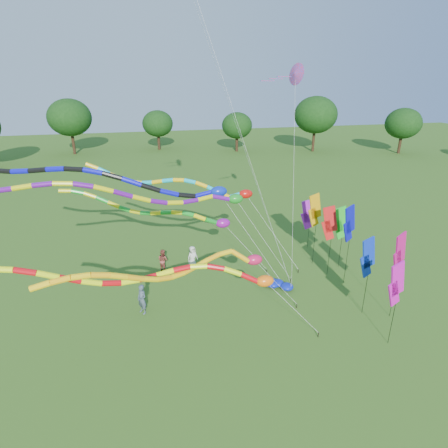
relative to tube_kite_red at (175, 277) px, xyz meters
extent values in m
plane|color=#2E5917|center=(5.25, 0.32, -4.51)|extent=(160.00, 160.00, 0.00)
cylinder|color=#382314|center=(42.74, 41.76, -2.89)|extent=(0.50, 0.50, 3.24)
ellipsoid|color=black|center=(42.74, 41.76, 1.35)|extent=(6.85, 6.85, 5.82)
cylinder|color=#382314|center=(32.15, 52.80, -2.71)|extent=(0.50, 0.50, 3.58)
ellipsoid|color=black|center=(32.15, 52.80, 1.97)|extent=(7.57, 7.57, 6.43)
cylinder|color=#382314|center=(16.02, 50.44, -3.02)|extent=(0.50, 0.50, 2.97)
ellipsoid|color=black|center=(16.02, 50.44, 0.85)|extent=(6.26, 6.26, 5.32)
cylinder|color=#382314|center=(2.63, 52.68, -2.74)|extent=(0.50, 0.50, 3.54)
ellipsoid|color=black|center=(2.63, 52.68, 1.89)|extent=(7.48, 7.48, 6.36)
cylinder|color=#382314|center=(-11.95, 53.67, -3.25)|extent=(0.50, 0.50, 2.51)
ellipsoid|color=black|center=(-11.95, 53.67, 0.03)|extent=(5.31, 5.31, 4.51)
cylinder|color=black|center=(7.42, -0.23, -4.36)|extent=(0.05, 0.05, 0.30)
cylinder|color=silver|center=(5.85, -0.19, -2.46)|extent=(0.02, 0.02, 4.72)
ellipsoid|color=orange|center=(4.29, -0.15, -0.70)|extent=(0.90, 0.58, 0.58)
cylinder|color=red|center=(3.54, -0.04, -0.50)|extent=(0.26, 0.26, 0.90)
cylinder|color=#ECFF0D|center=(2.75, 0.16, -0.16)|extent=(0.26, 0.26, 0.87)
cylinder|color=red|center=(1.96, 0.33, 0.07)|extent=(0.26, 0.26, 0.82)
cylinder|color=#ECFF0D|center=(1.17, 0.44, 0.15)|extent=(0.26, 0.26, 0.80)
cylinder|color=red|center=(0.38, 0.48, 0.11)|extent=(0.26, 0.26, 0.80)
cylinder|color=#ECFF0D|center=(-0.42, 0.46, 0.00)|extent=(0.26, 0.26, 0.81)
cylinder|color=red|center=(-1.22, 0.37, -0.11)|extent=(0.26, 0.26, 0.81)
cylinder|color=#ECFF0D|center=(-2.01, 0.24, -0.13)|extent=(0.26, 0.26, 0.81)
cylinder|color=red|center=(-2.81, 0.07, -0.02)|extent=(0.26, 0.26, 0.84)
cylinder|color=#ECFF0D|center=(-3.61, -0.10, 0.23)|extent=(0.26, 0.26, 0.87)
cylinder|color=red|center=(-4.41, -0.26, 0.57)|extent=(0.26, 0.26, 0.89)
cylinder|color=#ECFF0D|center=(-5.21, -0.37, 0.93)|extent=(0.26, 0.26, 0.88)
cylinder|color=red|center=(-6.00, -0.43, 1.23)|extent=(0.26, 0.26, 0.83)
cylinder|color=#ECFF0D|center=(-6.80, -0.42, 1.41)|extent=(0.26, 0.26, 0.80)
cylinder|color=black|center=(7.35, 2.51, -4.36)|extent=(0.05, 0.05, 0.30)
cylinder|color=silver|center=(5.80, 2.03, -2.31)|extent=(0.02, 0.02, 5.01)
ellipsoid|color=#CA1648|center=(4.26, 1.54, -0.40)|extent=(0.88, 0.56, 0.56)
cylinder|color=#FDAC0D|center=(3.51, 1.58, -0.13)|extent=(0.25, 0.25, 1.04)
cylinder|color=yellow|center=(2.74, 1.63, 0.13)|extent=(0.25, 0.25, 0.71)
cylinder|color=#FDAC0D|center=(2.07, 1.41, 0.06)|extent=(0.25, 0.25, 0.72)
cylinder|color=yellow|center=(1.41, 1.12, -0.07)|extent=(0.25, 0.25, 0.73)
cylinder|color=#FDAC0D|center=(0.77, 0.78, -0.17)|extent=(0.25, 0.25, 0.73)
cylinder|color=yellow|center=(0.14, 0.40, -0.18)|extent=(0.25, 0.25, 0.74)
cylinder|color=#FDAC0D|center=(-0.48, 0.01, -0.04)|extent=(0.25, 0.25, 0.77)
cylinder|color=yellow|center=(-1.11, -0.38, 0.22)|extent=(0.25, 0.25, 0.80)
cylinder|color=#FDAC0D|center=(-1.74, -0.75, 0.57)|extent=(0.25, 0.25, 0.81)
cylinder|color=yellow|center=(-2.39, -1.06, 0.92)|extent=(0.25, 0.25, 0.79)
cylinder|color=#FDAC0D|center=(-3.05, -1.31, 1.19)|extent=(0.25, 0.25, 0.74)
cylinder|color=yellow|center=(-3.74, -1.50, 1.32)|extent=(0.25, 0.25, 0.72)
cylinder|color=#FDAC0D|center=(-4.45, -1.63, 1.32)|extent=(0.25, 0.25, 0.73)
cylinder|color=yellow|center=(-5.17, -1.70, 1.21)|extent=(0.25, 0.25, 0.75)
cylinder|color=black|center=(8.12, 5.39, -4.36)|extent=(0.05, 0.05, 0.30)
cylinder|color=silver|center=(6.12, 5.21, -1.19)|extent=(0.02, 0.02, 7.28)
ellipsoid|color=#18891E|center=(4.11, 5.03, 1.84)|extent=(0.89, 0.57, 0.57)
cylinder|color=#600C8E|center=(3.29, 5.19, 1.91)|extent=(0.26, 0.26, 1.04)
cylinder|color=#D6CF0B|center=(2.36, 5.26, 1.94)|extent=(0.26, 0.26, 0.93)
cylinder|color=#600C8E|center=(1.46, 5.03, 1.89)|extent=(0.26, 0.26, 0.94)
cylinder|color=#D6CF0B|center=(0.56, 4.76, 1.95)|extent=(0.26, 0.26, 0.95)
cylinder|color=#600C8E|center=(-0.34, 4.49, 2.16)|extent=(0.26, 0.26, 0.98)
cylinder|color=#D6CF0B|center=(-1.24, 4.23, 2.48)|extent=(0.26, 0.26, 1.01)
cylinder|color=#600C8E|center=(-2.14, 4.02, 2.87)|extent=(0.26, 0.26, 1.01)
cylinder|color=#D6CF0B|center=(-3.05, 3.86, 3.25)|extent=(0.26, 0.26, 0.98)
cylinder|color=#600C8E|center=(-3.96, 3.77, 3.52)|extent=(0.26, 0.26, 0.94)
cylinder|color=#D6CF0B|center=(-4.88, 3.75, 3.66)|extent=(0.26, 0.26, 0.93)
cylinder|color=#600C8E|center=(-5.81, 3.79, 3.66)|extent=(0.26, 0.26, 0.93)
cylinder|color=#D6CF0B|center=(-6.74, 3.87, 3.57)|extent=(0.26, 0.26, 0.94)
cylinder|color=#600C8E|center=(-7.67, 3.98, 3.46)|extent=(0.26, 0.26, 0.94)
cylinder|color=black|center=(7.36, 5.35, -4.36)|extent=(0.05, 0.05, 0.30)
cylinder|color=silver|center=(5.32, 5.61, -1.07)|extent=(0.02, 0.02, 7.53)
ellipsoid|color=#0C27AB|center=(3.28, 5.86, 2.09)|extent=(1.01, 0.65, 0.65)
cylinder|color=#0C0CC6|center=(2.43, 5.99, 1.95)|extent=(0.29, 0.29, 1.06)
cylinder|color=black|center=(1.41, 6.05, 1.92)|extent=(0.29, 0.29, 1.06)
cylinder|color=#0C0CC6|center=(0.37, 5.99, 2.17)|extent=(0.29, 0.29, 1.09)
cylinder|color=black|center=(-0.67, 5.96, 2.54)|extent=(0.29, 0.29, 1.11)
cylinder|color=#0C0CC6|center=(-1.70, 5.99, 2.96)|extent=(0.29, 0.29, 1.11)
cylinder|color=black|center=(-2.72, 6.07, 3.34)|extent=(0.29, 0.29, 1.08)
cylinder|color=#0C0CC6|center=(-3.73, 6.23, 3.61)|extent=(0.29, 0.29, 1.05)
cylinder|color=black|center=(-4.73, 6.45, 3.73)|extent=(0.29, 0.29, 1.03)
cylinder|color=#0C0CC6|center=(-5.73, 6.72, 3.73)|extent=(0.29, 0.29, 1.04)
cylinder|color=black|center=(-6.72, 7.03, 3.64)|extent=(0.29, 0.29, 1.05)
cylinder|color=#0C0CC6|center=(-7.72, 7.35, 3.56)|extent=(0.29, 0.29, 1.04)
cylinder|color=black|center=(-8.71, 7.65, 3.56)|extent=(0.29, 0.29, 1.04)
cylinder|color=black|center=(9.15, 6.49, -4.36)|extent=(0.05, 0.05, 0.30)
cylinder|color=silver|center=(7.27, 6.92, -1.44)|extent=(0.02, 0.02, 6.77)
ellipsoid|color=red|center=(5.39, 7.35, 1.35)|extent=(0.92, 0.59, 0.59)
cylinder|color=#0CB8D0|center=(4.66, 7.31, 1.30)|extent=(0.27, 0.27, 0.82)
cylinder|color=yellow|center=(3.91, 7.23, 1.44)|extent=(0.27, 0.27, 0.81)
cylinder|color=#0CB8D0|center=(3.20, 7.31, 1.81)|extent=(0.27, 0.27, 0.80)
cylinder|color=yellow|center=(2.50, 7.47, 2.12)|extent=(0.27, 0.27, 0.76)
cylinder|color=#0CB8D0|center=(1.82, 7.69, 2.31)|extent=(0.27, 0.27, 0.73)
cylinder|color=yellow|center=(1.16, 7.97, 2.36)|extent=(0.27, 0.27, 0.73)
cylinder|color=#0CB8D0|center=(0.50, 8.29, 2.29)|extent=(0.27, 0.27, 0.75)
cylinder|color=yellow|center=(-0.15, 8.63, 2.16)|extent=(0.27, 0.27, 0.75)
cylinder|color=#0CB8D0|center=(-0.80, 8.98, 2.04)|extent=(0.27, 0.27, 0.74)
cylinder|color=yellow|center=(-1.46, 9.30, 2.02)|extent=(0.27, 0.27, 0.73)
cylinder|color=#0CB8D0|center=(-2.13, 9.57, 2.14)|extent=(0.27, 0.27, 0.74)
cylinder|color=yellow|center=(-2.81, 9.79, 2.38)|extent=(0.27, 0.27, 0.78)
cylinder|color=#0CB8D0|center=(-3.50, 9.94, 2.72)|extent=(0.27, 0.27, 0.80)
cylinder|color=yellow|center=(-4.21, 10.03, 3.06)|extent=(0.27, 0.27, 0.79)
cylinder|color=black|center=(6.96, 6.99, -4.36)|extent=(0.05, 0.05, 0.30)
cylinder|color=silver|center=(5.48, 7.43, -2.51)|extent=(0.02, 0.02, 4.63)
ellipsoid|color=#8E0D90|center=(3.99, 7.87, -0.78)|extent=(1.00, 0.64, 0.64)
cylinder|color=#149A22|center=(3.21, 7.82, -0.56)|extent=(0.29, 0.29, 1.05)
cylinder|color=yellow|center=(2.41, 7.81, -0.21)|extent=(0.29, 0.29, 0.81)
cylinder|color=#149A22|center=(1.70, 8.12, -0.03)|extent=(0.29, 0.29, 0.78)
cylinder|color=yellow|center=(1.00, 8.48, 0.00)|extent=(0.29, 0.29, 0.79)
cylinder|color=#149A22|center=(0.32, 8.88, -0.08)|extent=(0.29, 0.29, 0.80)
cylinder|color=yellow|center=(-0.36, 9.28, -0.21)|extent=(0.29, 0.29, 0.80)
cylinder|color=#149A22|center=(-1.05, 9.67, -0.29)|extent=(0.29, 0.29, 0.79)
cylinder|color=yellow|center=(-1.74, 10.03, -0.27)|extent=(0.29, 0.29, 0.78)
cylinder|color=#149A22|center=(-2.45, 10.34, -0.11)|extent=(0.29, 0.29, 0.80)
cylinder|color=yellow|center=(-3.18, 10.58, 0.17)|extent=(0.29, 0.29, 0.84)
cylinder|color=#149A22|center=(-3.93, 10.75, 0.53)|extent=(0.29, 0.29, 0.86)
cylinder|color=yellow|center=(-4.70, 10.87, 0.88)|extent=(0.29, 0.29, 0.84)
cylinder|color=#149A22|center=(-5.48, 10.94, 1.13)|extent=(0.29, 0.29, 0.81)
cylinder|color=yellow|center=(-6.27, 10.98, 1.26)|extent=(0.29, 0.29, 0.79)
cylinder|color=black|center=(7.75, 4.32, -4.36)|extent=(0.04, 0.04, 0.30)
cylinder|color=silver|center=(4.25, 4.94, 5.59)|extent=(0.01, 0.01, 20.84)
cylinder|color=black|center=(7.75, 4.32, -4.36)|extent=(0.04, 0.04, 0.30)
cylinder|color=silver|center=(4.39, 4.57, 5.27)|extent=(0.01, 0.01, 20.11)
cylinder|color=black|center=(7.75, 4.32, -4.36)|extent=(0.04, 0.04, 0.30)
cylinder|color=silver|center=(8.18, 6.20, 2.20)|extent=(0.01, 0.01, 13.38)
cone|color=purple|center=(8.61, 8.09, 8.60)|extent=(1.57, 1.65, 1.48)
cube|color=purple|center=(7.91, 8.09, 8.45)|extent=(0.90, 0.12, 0.04)
cube|color=purple|center=(7.36, 8.09, 8.33)|extent=(0.90, 0.12, 0.04)
cube|color=purple|center=(6.81, 8.09, 8.21)|extent=(0.90, 0.12, 0.04)
cylinder|color=black|center=(11.60, 4.56, -1.88)|extent=(0.02, 0.02, 5.26)
cube|color=#0C0DB2|center=(11.40, 4.47, 0.15)|extent=(1.10, 0.53, 1.93)
cube|color=#0C0DB2|center=(11.32, 4.44, -0.65)|extent=(0.96, 0.47, 1.51)
cylinder|color=black|center=(10.94, 1.24, -2.22)|extent=(0.02, 0.02, 4.58)
cube|color=#0E30C4|center=(10.73, 1.19, -0.53)|extent=(1.14, 0.37, 1.93)
cube|color=#0E30C4|center=(10.65, 1.17, -1.33)|extent=(0.99, 0.33, 1.51)
cylinder|color=black|center=(11.09, 5.94, -2.14)|extent=(0.02, 0.02, 4.74)
cube|color=red|center=(10.88, 5.97, -0.36)|extent=(1.16, 0.24, 1.93)
cube|color=red|center=(10.80, 5.98, -1.16)|extent=(1.01, 0.22, 1.51)
cylinder|color=black|center=(11.56, 10.27, -2.63)|extent=(0.02, 0.02, 3.75)
cube|color=#B31BCE|center=(11.34, 10.29, -1.36)|extent=(1.16, 0.18, 1.93)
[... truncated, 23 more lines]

